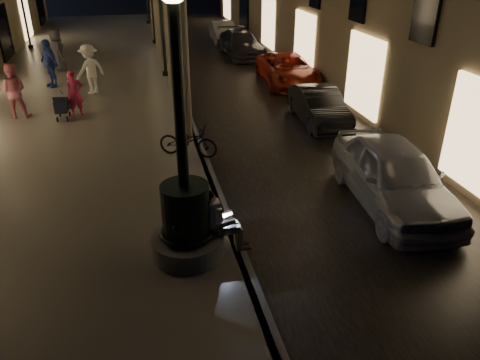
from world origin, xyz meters
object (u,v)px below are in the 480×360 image
object	(u,v)px
car_fifth	(223,32)
pedestrian_dark	(57,50)
pedestrian_blue	(49,63)
car_second	(319,106)
pedestrian_red	(75,94)
bicycle	(188,141)
lamp_curb_b	(161,5)
pedestrian_white	(90,69)
seated_man_laptop	(218,219)
fountain_lamppost	(186,209)
lamp_curb_a	(181,38)
car_front	(394,175)
car_third	(288,70)
car_rear	(241,44)
pedestrian_pink	(13,91)
stroller	(62,106)

from	to	relation	value
car_fifth	pedestrian_dark	size ratio (longest dim) A/B	2.00
pedestrian_blue	pedestrian_dark	world-z (taller)	pedestrian_blue
car_fifth	car_second	bearing A→B (deg)	-86.93
pedestrian_red	bicycle	distance (m)	5.42
lamp_curb_b	pedestrian_white	world-z (taller)	lamp_curb_b
seated_man_laptop	pedestrian_blue	size ratio (longest dim) A/B	0.68
pedestrian_white	bicycle	world-z (taller)	pedestrian_white
fountain_lamppost	car_second	world-z (taller)	fountain_lamppost
lamp_curb_a	pedestrian_dark	size ratio (longest dim) A/B	2.51
lamp_curb_a	seated_man_laptop	bearing A→B (deg)	-90.84
car_front	car_third	xyz separation A→B (m)	(0.92, 10.86, -0.12)
seated_man_laptop	car_fifth	world-z (taller)	seated_man_laptop
pedestrian_red	bicycle	bearing A→B (deg)	-75.70
car_third	car_rear	bearing A→B (deg)	99.97
car_third	pedestrian_pink	world-z (taller)	pedestrian_pink
fountain_lamppost	pedestrian_red	bearing A→B (deg)	107.07
lamp_curb_b	pedestrian_dark	xyz separation A→B (m)	(-4.81, 1.98, -2.08)
car_second	pedestrian_blue	xyz separation A→B (m)	(-9.49, 6.20, 0.57)
car_front	pedestrian_blue	xyz separation A→B (m)	(-9.10, 11.95, 0.41)
stroller	car_rear	xyz separation A→B (m)	(8.39, 9.40, -0.01)
fountain_lamppost	pedestrian_pink	xyz separation A→B (m)	(-4.77, 9.32, -0.08)
car_rear	pedestrian_dark	size ratio (longest dim) A/B	2.42
car_second	fountain_lamppost	bearing A→B (deg)	-124.81
lamp_curb_b	stroller	bearing A→B (deg)	-126.65
car_rear	pedestrian_white	xyz separation A→B (m)	(-7.57, -6.33, 0.49)
car_second	pedestrian_pink	xyz separation A→B (m)	(-10.16, 2.35, 0.52)
fountain_lamppost	lamp_curb_b	size ratio (longest dim) A/B	1.08
lamp_curb_b	lamp_curb_a	bearing A→B (deg)	-90.00
car_front	bicycle	size ratio (longest dim) A/B	2.64
car_third	car_fifth	world-z (taller)	car_third
seated_man_laptop	lamp_curb_b	size ratio (longest dim) A/B	0.28
car_front	car_second	distance (m)	5.76
stroller	car_rear	bearing A→B (deg)	51.16
car_third	car_fifth	xyz separation A→B (m)	(-0.92, 10.41, -0.01)
pedestrian_dark	car_second	bearing A→B (deg)	-149.31
fountain_lamppost	pedestrian_red	world-z (taller)	fountain_lamppost
fountain_lamppost	lamp_curb_b	bearing A→B (deg)	87.14
bicycle	seated_man_laptop	bearing A→B (deg)	-152.78
lamp_curb_a	car_fifth	xyz separation A→B (m)	(4.30, 16.50, -2.60)
lamp_curb_b	pedestrian_pink	distance (m)	7.50
lamp_curb_b	pedestrian_white	bearing A→B (deg)	-144.66
car_front	pedestrian_white	bearing A→B (deg)	129.51
car_fifth	stroller	bearing A→B (deg)	-119.20
car_front	pedestrian_dark	xyz separation A→B (m)	(-9.11, 14.75, 0.39)
car_second	pedestrian_blue	size ratio (longest dim) A/B	1.89
lamp_curb_a	pedestrian_pink	distance (m)	6.74
stroller	seated_man_laptop	bearing A→B (deg)	-63.47
car_third	pedestrian_white	distance (m)	8.33
pedestrian_pink	pedestrian_white	bearing A→B (deg)	-133.16
stroller	car_fifth	size ratio (longest dim) A/B	0.25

